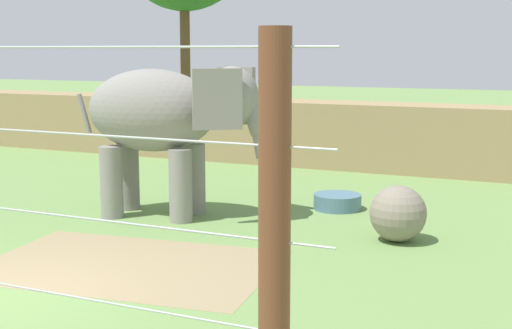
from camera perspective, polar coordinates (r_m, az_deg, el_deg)
The scene contains 6 objects.
ground_plane at distance 11.55m, azimuth -19.22°, elevation -9.80°, with size 120.00×120.00×0.00m, color #6B8E4C.
dirt_patch at distance 12.55m, azimuth -10.13°, elevation -7.88°, with size 4.93×3.30×0.01m, color #937F5B.
embankment_wall at distance 22.85m, azimuth 4.75°, elevation 2.51°, with size 36.00×1.80×2.02m, color #997F56.
elephant at distance 15.65m, azimuth -7.14°, elevation 3.74°, with size 4.43×2.17×3.31m.
enrichment_ball at distance 13.98m, azimuth 11.27°, elevation -3.86°, with size 1.09×1.09×1.09m, color gray.
water_tub at distance 16.62m, azimuth 6.52°, elevation -2.94°, with size 1.10×1.10×0.35m.
Camera 1 is at (7.69, -7.81, 3.66)m, focal length 50.13 mm.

